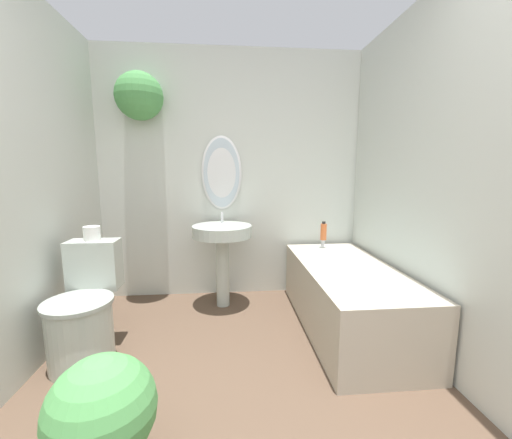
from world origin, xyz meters
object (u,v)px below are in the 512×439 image
at_px(bathtub, 347,295).
at_px(toilet_paper_roll, 92,233).
at_px(shampoo_bottle, 324,231).
at_px(toilet, 84,316).
at_px(pedestal_sink, 222,241).
at_px(potted_plant, 103,417).

height_order(bathtub, toilet_paper_roll, toilet_paper_roll).
bearing_deg(shampoo_bottle, toilet, -154.77).
distance_m(toilet, pedestal_sink, 1.23).
xyz_separation_m(toilet, shampoo_bottle, (1.87, 0.88, 0.36)).
distance_m(shampoo_bottle, potted_plant, 2.30).
distance_m(pedestal_sink, bathtub, 1.17).
bearing_deg(toilet_paper_roll, bathtub, 1.81).
relative_size(bathtub, potted_plant, 2.86).
bearing_deg(potted_plant, bathtub, 38.82).
xyz_separation_m(shampoo_bottle, toilet_paper_roll, (-1.87, -0.67, 0.15)).
relative_size(bathtub, toilet_paper_roll, 13.97).
bearing_deg(pedestal_sink, shampoo_bottle, 5.75).
relative_size(bathtub, shampoo_bottle, 8.45).
height_order(pedestal_sink, potted_plant, pedestal_sink).
height_order(potted_plant, toilet_paper_roll, toilet_paper_roll).
xyz_separation_m(toilet, toilet_paper_roll, (-0.00, 0.22, 0.51)).
xyz_separation_m(pedestal_sink, potted_plant, (-0.45, -1.67, -0.32)).
distance_m(bathtub, toilet_paper_roll, 1.97).
bearing_deg(potted_plant, toilet_paper_roll, 112.13).
height_order(toilet, bathtub, toilet).
height_order(bathtub, shampoo_bottle, shampoo_bottle).
distance_m(toilet, potted_plant, 0.99).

